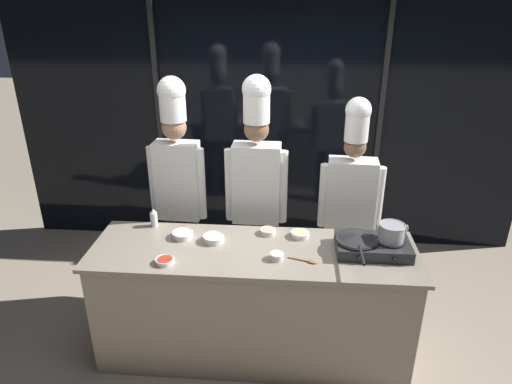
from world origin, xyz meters
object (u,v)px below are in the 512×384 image
object	(u,v)px
chef_line	(351,191)
stock_pot	(392,232)
prep_bowl_ginger	(300,234)
chef_sous	(256,176)
prep_bowl_onion	(183,234)
serving_spoon_slotted	(308,261)
prep_bowl_garlic	(277,256)
portable_stove	(373,246)
prep_bowl_shrimp	(268,231)
chef_head	(177,172)
prep_bowl_bean_sprouts	(214,238)
squeeze_bottle_clear	(154,218)
prep_bowl_chili_flakes	(165,261)
frying_pan	(357,237)

from	to	relation	value
chef_line	stock_pot	bearing A→B (deg)	110.32
prep_bowl_ginger	chef_sous	size ratio (longest dim) A/B	0.07
stock_pot	prep_bowl_onion	distance (m)	1.54
prep_bowl_ginger	serving_spoon_slotted	distance (m)	0.36
prep_bowl_garlic	portable_stove	bearing A→B (deg)	12.99
prep_bowl_shrimp	prep_bowl_onion	bearing A→B (deg)	-170.41
prep_bowl_shrimp	serving_spoon_slotted	xyz separation A→B (m)	(0.30, -0.38, -0.02)
prep_bowl_ginger	prep_bowl_shrimp	distance (m)	0.25
prep_bowl_shrimp	prep_bowl_garlic	world-z (taller)	prep_bowl_garlic
chef_head	prep_bowl_bean_sprouts	bearing A→B (deg)	127.28
prep_bowl_onion	chef_line	xyz separation A→B (m)	(1.33, 0.61, 0.14)
squeeze_bottle_clear	chef_sous	world-z (taller)	chef_sous
portable_stove	stock_pot	size ratio (longest dim) A/B	2.45
chef_sous	prep_bowl_shrimp	bearing A→B (deg)	108.12
prep_bowl_chili_flakes	chef_line	xyz separation A→B (m)	(1.37, 0.97, 0.14)
portable_stove	chef_head	bearing A→B (deg)	158.04
stock_pot	serving_spoon_slotted	world-z (taller)	stock_pot
prep_bowl_bean_sprouts	serving_spoon_slotted	xyz separation A→B (m)	(0.70, -0.23, -0.02)
chef_head	chef_line	distance (m)	1.49
chef_head	stock_pot	bearing A→B (deg)	162.32
stock_pot	prep_bowl_shrimp	xyz separation A→B (m)	(-0.89, 0.21, -0.14)
chef_sous	squeeze_bottle_clear	bearing A→B (deg)	25.36
prep_bowl_ginger	prep_bowl_bean_sprouts	world-z (taller)	prep_bowl_bean_sprouts
serving_spoon_slotted	prep_bowl_bean_sprouts	bearing A→B (deg)	161.83
chef_head	prep_bowl_onion	bearing A→B (deg)	108.27
portable_stove	chef_line	distance (m)	0.72
squeeze_bottle_clear	chef_line	bearing A→B (deg)	15.49
prep_bowl_onion	chef_sous	bearing A→B (deg)	44.41
squeeze_bottle_clear	chef_head	size ratio (longest dim) A/B	0.07
prep_bowl_chili_flakes	serving_spoon_slotted	size ratio (longest dim) A/B	0.63
prep_bowl_shrimp	prep_bowl_garlic	distance (m)	0.37
stock_pot	prep_bowl_chili_flakes	size ratio (longest dim) A/B	1.61
portable_stove	prep_bowl_ginger	world-z (taller)	portable_stove
prep_bowl_garlic	chef_line	xyz separation A→B (m)	(0.60, 0.86, 0.14)
prep_bowl_garlic	chef_sous	bearing A→B (deg)	104.65
squeeze_bottle_clear	prep_bowl_bean_sprouts	world-z (taller)	squeeze_bottle_clear
stock_pot	serving_spoon_slotted	bearing A→B (deg)	-163.42
portable_stove	prep_bowl_ginger	distance (m)	0.55
chef_line	chef_sous	bearing A→B (deg)	10.53
frying_pan	prep_bowl_garlic	distance (m)	0.59
prep_bowl_shrimp	prep_bowl_garlic	size ratio (longest dim) A/B	1.25
prep_bowl_ginger	chef_sous	bearing A→B (deg)	130.20
stock_pot	prep_bowl_bean_sprouts	size ratio (longest dim) A/B	1.33
prep_bowl_ginger	chef_head	world-z (taller)	chef_head
stock_pot	prep_bowl_chili_flakes	bearing A→B (deg)	-170.33
frying_pan	prep_bowl_onion	size ratio (longest dim) A/B	3.36
portable_stove	serving_spoon_slotted	distance (m)	0.50
squeeze_bottle_clear	chef_head	world-z (taller)	chef_head
prep_bowl_chili_flakes	chef_head	bearing A→B (deg)	96.67
prep_bowl_chili_flakes	chef_head	world-z (taller)	chef_head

